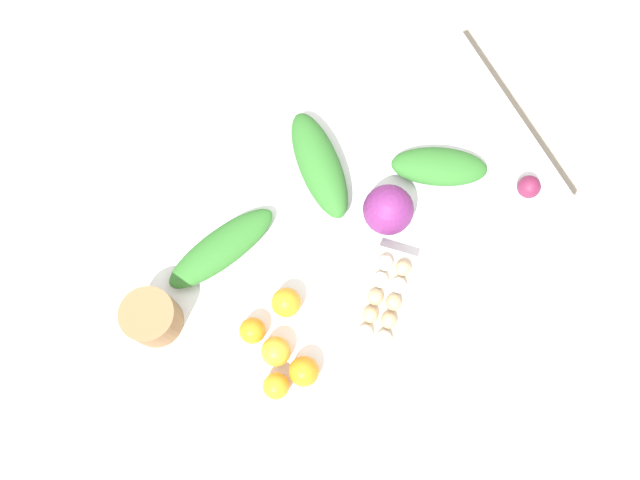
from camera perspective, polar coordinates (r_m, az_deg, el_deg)
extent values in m
plane|color=#B2A899|center=(2.55, 0.00, -5.28)|extent=(8.00, 8.00, 0.00)
cube|color=silver|center=(1.82, 0.00, -0.33)|extent=(1.47, 0.91, 0.03)
cylinder|color=tan|center=(2.17, -11.95, -20.36)|extent=(0.06, 0.06, 0.74)
cylinder|color=tan|center=(2.31, 19.78, -4.09)|extent=(0.06, 0.06, 0.74)
cylinder|color=tan|center=(2.33, -19.57, -2.07)|extent=(0.06, 0.06, 0.74)
cylinder|color=tan|center=(2.47, 10.02, 11.80)|extent=(0.06, 0.06, 0.74)
sphere|color=#6B2366|center=(1.77, 6.26, 2.77)|extent=(0.14, 0.14, 0.14)
cube|color=beige|center=(1.74, 5.77, -5.76)|extent=(0.29, 0.29, 0.06)
sphere|color=white|center=(1.68, 5.85, -8.95)|extent=(0.04, 0.04, 0.04)
sphere|color=tan|center=(1.68, 6.30, -7.32)|extent=(0.04, 0.04, 0.04)
sphere|color=tan|center=(1.70, 6.74, -5.71)|extent=(0.04, 0.04, 0.04)
sphere|color=white|center=(1.71, 7.18, -4.13)|extent=(0.04, 0.04, 0.04)
sphere|color=tan|center=(1.72, 7.61, -2.56)|extent=(0.04, 0.04, 0.04)
sphere|color=white|center=(1.67, 4.14, -8.46)|extent=(0.04, 0.04, 0.04)
sphere|color=tan|center=(1.68, 4.61, -6.84)|extent=(0.04, 0.04, 0.04)
sphere|color=tan|center=(1.69, 5.07, -5.23)|extent=(0.04, 0.04, 0.04)
sphere|color=white|center=(1.71, 5.53, -3.65)|extent=(0.04, 0.04, 0.04)
sphere|color=white|center=(1.72, 5.97, -2.09)|extent=(0.04, 0.04, 0.04)
cylinder|color=olive|center=(1.74, -15.11, -6.90)|extent=(0.15, 0.15, 0.13)
ellipsoid|color=#2D6B28|center=(1.78, -8.97, -0.73)|extent=(0.37, 0.18, 0.06)
ellipsoid|color=#2D6B28|center=(1.83, -0.08, 6.92)|extent=(0.16, 0.36, 0.10)
ellipsoid|color=#2D6B28|center=(1.88, 10.84, 6.60)|extent=(0.30, 0.25, 0.07)
sphere|color=maroon|center=(1.92, 18.56, 4.64)|extent=(0.07, 0.07, 0.07)
sphere|color=orange|center=(1.70, -4.05, -10.12)|extent=(0.08, 0.08, 0.08)
sphere|color=orange|center=(1.69, -1.48, -11.91)|extent=(0.08, 0.08, 0.08)
sphere|color=orange|center=(1.69, -4.05, -13.18)|extent=(0.07, 0.07, 0.07)
sphere|color=orange|center=(1.72, -6.20, -8.24)|extent=(0.07, 0.07, 0.07)
sphere|color=orange|center=(1.72, -3.11, -5.73)|extent=(0.08, 0.08, 0.08)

